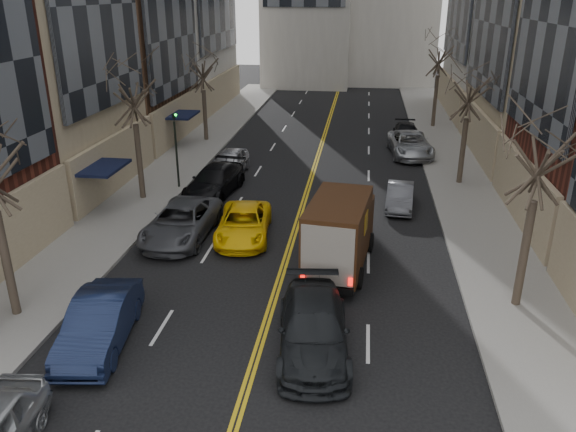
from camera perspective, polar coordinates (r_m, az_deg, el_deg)
name	(u,v)px	position (r m, az deg, el deg)	size (l,w,h in m)	color
sidewalk_left	(179,162)	(38.17, -10.97, 5.38)	(4.00, 66.00, 0.15)	slate
sidewalk_right	(457,173)	(36.74, 16.82, 4.18)	(4.00, 66.00, 0.15)	slate
tree_lf_mid	(131,78)	(30.33, -15.67, 13.39)	(3.20, 3.20, 8.91)	#382D23
tree_lf_far	(202,60)	(42.57, -8.74, 15.40)	(3.20, 3.20, 8.12)	#382D23
tree_rt_near	(545,133)	(20.00, 24.67, 7.68)	(3.20, 3.20, 8.71)	#382D23
tree_rt_mid	(471,79)	(33.47, 18.12, 13.12)	(3.20, 3.20, 8.32)	#382D23
tree_rt_far	(441,44)	(48.17, 15.25, 16.51)	(3.20, 3.20, 9.11)	#382D23
traffic_signal	(176,142)	(32.38, -11.34, 7.43)	(0.29, 0.26, 4.70)	black
ups_truck	(340,233)	(22.86, 5.29, -1.69)	(2.86, 5.92, 3.12)	black
observer_sedan	(313,328)	(18.09, 2.59, -11.33)	(2.79, 5.64, 1.58)	black
taxi	(244,224)	(25.98, -4.53, -0.78)	(2.31, 5.02, 1.40)	yellow
pedestrian	(319,259)	(22.10, 3.15, -4.43)	(0.66, 0.43, 1.80)	black
parked_lf_b	(100,322)	(19.31, -18.59, -10.21)	(1.69, 4.85, 1.60)	#111A37
parked_lf_c	(181,222)	(26.33, -10.77, -0.58)	(2.62, 5.69, 1.58)	#45464C
parked_lf_d	(215,181)	(31.77, -7.45, 3.56)	(2.18, 5.37, 1.56)	black
parked_lf_e	(230,162)	(35.17, -5.94, 5.44)	(1.83, 4.56, 1.55)	#B1B2B9
parked_rt_a	(400,196)	(30.10, 11.29, 1.97)	(1.35, 3.86, 1.27)	#53545B
parked_rt_b	(410,144)	(40.07, 12.30, 7.14)	(2.66, 5.77, 1.60)	#A8ABAF
parked_rt_c	(407,133)	(43.83, 11.95, 8.24)	(1.86, 4.58, 1.33)	black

